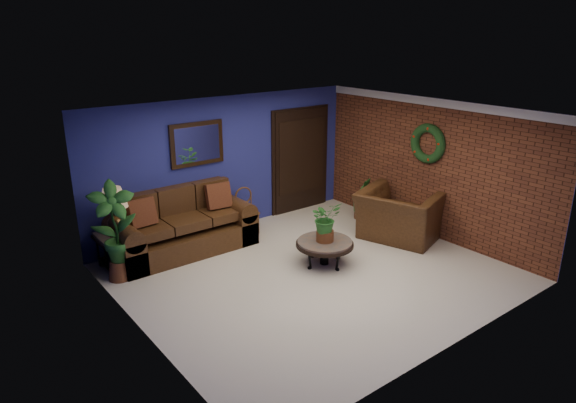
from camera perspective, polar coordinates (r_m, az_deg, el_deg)
floor at (r=8.13m, az=2.73°, el=-7.96°), size 5.50×5.50×0.00m
wall_back at (r=9.60m, az=-6.87°, el=4.15°), size 5.50×0.04×2.50m
wall_left at (r=6.32m, az=-16.49°, el=-4.43°), size 0.04×5.00×2.50m
wall_right_brick at (r=9.60m, az=15.49°, el=3.59°), size 0.04×5.00×2.50m
ceiling at (r=7.35m, az=3.04°, el=9.71°), size 5.50×5.00×0.02m
crown_molding at (r=9.35m, az=16.01°, el=10.55°), size 0.03×5.00×0.14m
wall_mirror at (r=9.18m, az=-10.08°, el=6.33°), size 1.02×0.06×0.77m
closet_door at (r=10.60m, az=1.39°, el=4.57°), size 1.44×0.06×2.18m
wreath at (r=9.48m, az=15.26°, el=6.22°), size 0.16×0.72×0.72m
sofa at (r=9.01m, az=-11.80°, el=-3.14°), size 2.40×1.04×1.08m
coffee_table at (r=8.31m, az=4.10°, el=-4.75°), size 0.94×0.94×0.40m
end_table at (r=8.56m, az=-18.36°, el=-4.29°), size 0.63×0.63×0.58m
table_lamp at (r=8.35m, az=-18.79°, el=-0.42°), size 0.44×0.44×0.73m
side_chair at (r=9.59m, az=-4.71°, el=-0.62°), size 0.42×0.42×0.85m
armchair at (r=9.46m, az=12.27°, el=-1.50°), size 1.56×1.67×0.89m
coffee_plant at (r=8.15m, az=4.17°, el=-2.07°), size 0.52×0.47×0.66m
floor_plant at (r=10.32m, az=8.16°, el=0.48°), size 0.45×0.40×0.85m
tall_plant at (r=8.04m, az=-18.71°, el=-2.81°), size 0.76×0.59×1.54m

